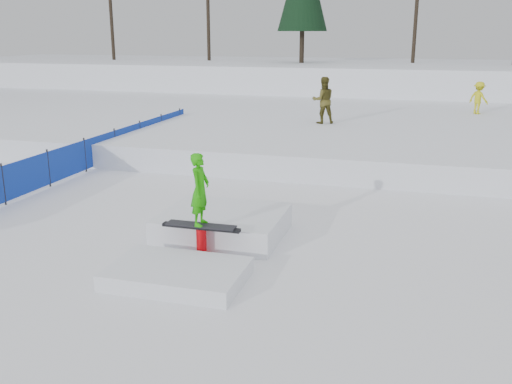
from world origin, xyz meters
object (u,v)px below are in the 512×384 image
(walker_olive, at_px, (323,100))
(walker_ygreen, at_px, (479,98))
(safety_fence, at_px, (85,155))
(jib_rail_feature, at_px, (212,233))

(walker_olive, height_order, walker_ygreen, walker_olive)
(safety_fence, distance_m, walker_ygreen, 17.21)
(walker_olive, xyz_separation_m, walker_ygreen, (6.20, 4.62, -0.21))
(walker_olive, bearing_deg, jib_rail_feature, 65.49)
(walker_ygreen, bearing_deg, safety_fence, 82.58)
(jib_rail_feature, bearing_deg, walker_ygreen, 69.01)
(safety_fence, bearing_deg, jib_rail_feature, -39.83)
(safety_fence, relative_size, jib_rail_feature, 3.64)
(safety_fence, bearing_deg, walker_ygreen, 42.57)
(jib_rail_feature, bearing_deg, walker_olive, 88.84)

